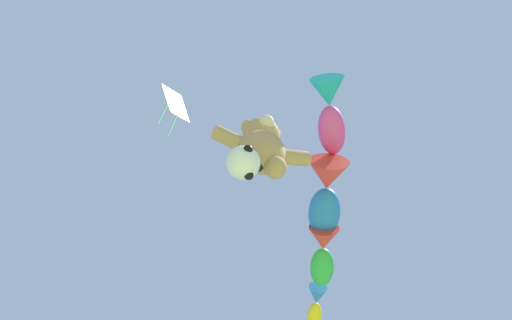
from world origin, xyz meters
TOP-DOWN VIEW (x-y plane):
  - teddy_bear_kite at (-0.61, 5.81)m, footprint 2.48×1.09m
  - soccer_ball_kite at (-1.06, 5.70)m, footprint 0.81×0.81m
  - fish_kite_magenta at (1.23, 5.13)m, footprint 1.80×2.45m
  - fish_kite_cobalt at (1.88, 7.38)m, footprint 1.72×2.66m
  - fish_kite_emerald at (2.46, 9.23)m, footprint 1.44×2.26m
  - fish_kite_goldfin at (3.00, 11.27)m, footprint 0.97×1.87m
  - diamond_kite at (-3.10, 6.80)m, footprint 1.17×0.99m

SIDE VIEW (x-z plane):
  - soccer_ball_kite at x=-1.06m, z-range 10.87..11.61m
  - teddy_bear_kite at x=-0.61m, z-range 11.48..13.99m
  - fish_kite_emerald at x=2.46m, z-range 13.94..14.86m
  - fish_kite_goldfin at x=3.00m, z-range 14.19..14.79m
  - fish_kite_cobalt at x=1.88m, z-range 13.97..15.16m
  - fish_kite_magenta at x=1.23m, z-range 14.65..15.63m
  - diamond_kite at x=-3.10m, z-range 14.95..18.30m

